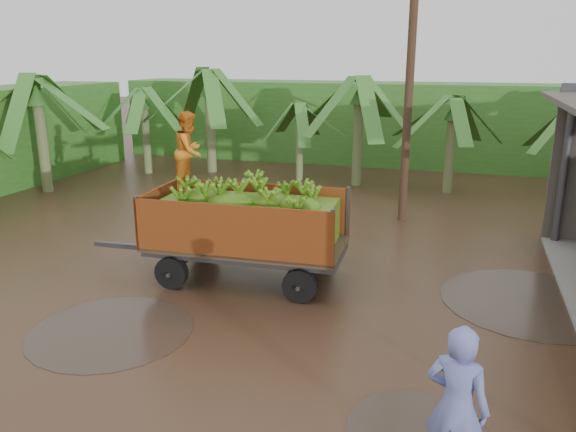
{
  "coord_description": "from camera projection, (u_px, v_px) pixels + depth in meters",
  "views": [
    {
      "loc": [
        2.82,
        -9.81,
        4.75
      ],
      "look_at": [
        -0.72,
        1.43,
        1.38
      ],
      "focal_mm": 35.0,
      "sensor_mm": 36.0,
      "label": 1
    }
  ],
  "objects": [
    {
      "name": "man_blue",
      "position": [
        457.0,
        407.0,
        6.23
      ],
      "size": [
        0.83,
        0.67,
        1.99
      ],
      "primitive_type": "imported",
      "rotation": [
        0.0,
        0.0,
        2.84
      ],
      "color": "#6672BA",
      "rests_on": "ground"
    },
    {
      "name": "hedge_north",
      "position": [
        357.0,
        122.0,
        25.87
      ],
      "size": [
        22.0,
        3.0,
        3.6
      ],
      "primitive_type": "cube",
      "color": "#2D661E",
      "rests_on": "ground"
    },
    {
      "name": "utility_pole",
      "position": [
        409.0,
        90.0,
        15.83
      ],
      "size": [
        1.2,
        0.24,
        7.54
      ],
      "color": "#47301E",
      "rests_on": "ground"
    },
    {
      "name": "ground",
      "position": [
        301.0,
        305.0,
        11.11
      ],
      "size": [
        100.0,
        100.0,
        0.0
      ],
      "primitive_type": "plane",
      "color": "black",
      "rests_on": "ground"
    },
    {
      "name": "banana_trailer",
      "position": [
        245.0,
        223.0,
        12.06
      ],
      "size": [
        5.89,
        2.25,
        3.63
      ],
      "rotation": [
        0.0,
        0.0,
        0.05
      ],
      "color": "#994315",
      "rests_on": "ground"
    },
    {
      "name": "banana_plants",
      "position": [
        206.0,
        146.0,
        18.29
      ],
      "size": [
        25.28,
        20.56,
        4.33
      ],
      "color": "#2D661E",
      "rests_on": "ground"
    }
  ]
}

